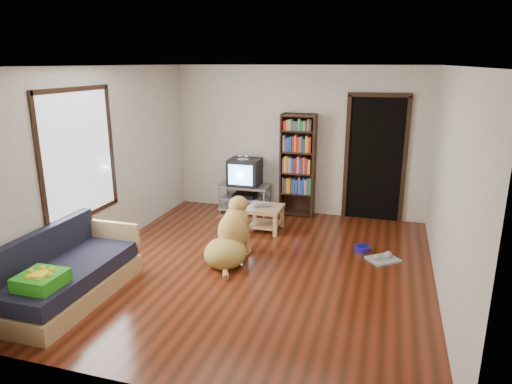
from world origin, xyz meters
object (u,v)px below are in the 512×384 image
(crt_tv, at_px, (245,171))
(green_cushion, at_px, (41,280))
(dog, at_px, (231,238))
(dog_bowl, at_px, (362,249))
(coffee_table, at_px, (265,214))
(grey_rag, at_px, (383,259))
(tv_stand, at_px, (245,197))
(sofa, at_px, (68,277))
(laptop, at_px, (264,207))
(bookshelf, at_px, (298,160))

(crt_tv, bearing_deg, green_cushion, -101.49)
(green_cushion, height_order, dog, dog)
(dog_bowl, distance_m, coffee_table, 1.66)
(dog_bowl, xyz_separation_m, crt_tv, (-2.21, 1.30, 0.70))
(grey_rag, bearing_deg, dog_bowl, 140.19)
(crt_tv, bearing_deg, tv_stand, -90.00)
(tv_stand, distance_m, sofa, 3.76)
(crt_tv, height_order, sofa, crt_tv)
(laptop, height_order, bookshelf, bookshelf)
(coffee_table, bearing_deg, crt_tv, 125.00)
(grey_rag, bearing_deg, green_cushion, -141.94)
(dog, bearing_deg, grey_rag, 16.64)
(tv_stand, height_order, coffee_table, tv_stand)
(bookshelf, bearing_deg, crt_tv, -175.68)
(grey_rag, bearing_deg, tv_stand, 148.54)
(green_cushion, relative_size, dog, 0.38)
(bookshelf, height_order, dog, bookshelf)
(crt_tv, xyz_separation_m, sofa, (-0.97, -3.65, -0.48))
(dog_bowl, distance_m, crt_tv, 2.66)
(dog_bowl, height_order, sofa, sofa)
(dog, bearing_deg, green_cushion, -123.43)
(dog_bowl, xyz_separation_m, sofa, (-3.18, -2.35, 0.22))
(grey_rag, relative_size, bookshelf, 0.22)
(dog_bowl, xyz_separation_m, bookshelf, (-1.26, 1.38, 0.96))
(dog_bowl, distance_m, grey_rag, 0.39)
(grey_rag, height_order, crt_tv, crt_tv)
(crt_tv, relative_size, dog, 0.52)
(green_cushion, height_order, grey_rag, green_cushion)
(grey_rag, distance_m, coffee_table, 2.03)
(grey_rag, bearing_deg, sofa, -148.90)
(grey_rag, xyz_separation_m, bookshelf, (-1.56, 1.63, 0.99))
(sofa, bearing_deg, green_cushion, -76.81)
(tv_stand, height_order, dog, dog)
(coffee_table, bearing_deg, bookshelf, 70.51)
(dog_bowl, bearing_deg, grey_rag, -39.81)
(grey_rag, height_order, coffee_table, coffee_table)
(laptop, height_order, sofa, sofa)
(laptop, bearing_deg, bookshelf, 41.07)
(dog_bowl, height_order, tv_stand, tv_stand)
(tv_stand, relative_size, crt_tv, 1.55)
(tv_stand, bearing_deg, dog_bowl, -30.18)
(green_cushion, relative_size, crt_tv, 0.74)
(dog_bowl, bearing_deg, sofa, -143.55)
(grey_rag, distance_m, dog, 2.13)
(green_cushion, relative_size, coffee_table, 0.78)
(tv_stand, bearing_deg, grey_rag, -31.46)
(laptop, relative_size, dog, 0.27)
(laptop, height_order, tv_stand, tv_stand)
(dog_bowl, bearing_deg, bookshelf, 132.36)
(grey_rag, xyz_separation_m, coffee_table, (-1.89, 0.68, 0.27))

